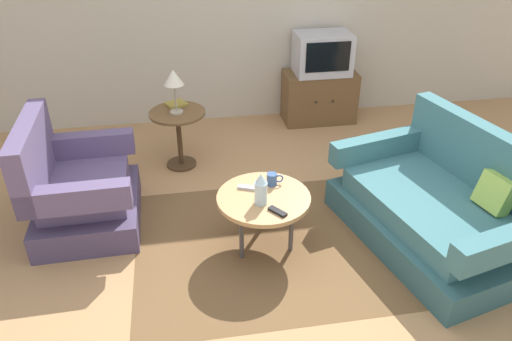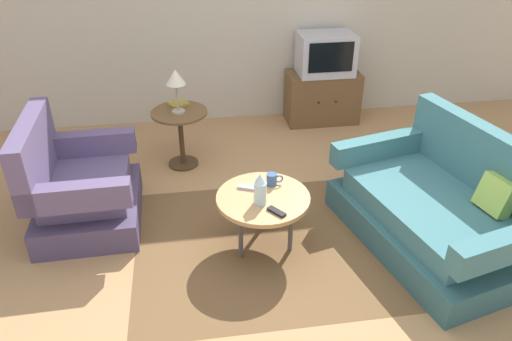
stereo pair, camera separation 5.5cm
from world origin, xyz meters
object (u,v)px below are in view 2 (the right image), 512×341
object	(u,v)px
table_lamp	(176,79)
tv_remote_silver	(247,187)
book	(178,103)
television	(326,54)
tv_stand	(322,97)
couch	(440,211)
tv_remote_dark	(277,212)
vase	(260,189)
mug	(272,179)
coffee_table	(263,200)
side_table	(180,126)
armchair	(79,190)

from	to	relation	value
table_lamp	tv_remote_silver	world-z (taller)	table_lamp
book	television	bearing A→B (deg)	-5.76
tv_stand	television	bearing A→B (deg)	-90.00
couch	tv_remote_silver	bearing A→B (deg)	66.12
tv_remote_dark	tv_remote_silver	xyz separation A→B (m)	(-0.17, 0.35, 0.00)
vase	mug	world-z (taller)	vase
television	table_lamp	bearing A→B (deg)	-153.36
tv_remote_silver	book	bearing A→B (deg)	131.07
book	couch	bearing A→B (deg)	-67.49
coffee_table	couch	bearing A→B (deg)	-5.67
table_lamp	mug	bearing A→B (deg)	-60.22
mug	coffee_table	bearing A→B (deg)	-122.14
mug	television	bearing A→B (deg)	64.77
vase	television	bearing A→B (deg)	64.34
couch	tv_remote_dark	xyz separation A→B (m)	(-1.32, -0.09, 0.19)
book	table_lamp	bearing A→B (deg)	-117.23
couch	vase	size ratio (longest dim) A/B	7.01
side_table	tv_remote_dark	world-z (taller)	side_table
vase	table_lamp	bearing A→B (deg)	111.23
tv_stand	tv_remote_silver	distance (m)	2.40
side_table	book	size ratio (longest dim) A/B	2.51
vase	tv_remote_silver	distance (m)	0.25
couch	side_table	bearing A→B (deg)	38.42
table_lamp	side_table	bearing A→B (deg)	79.49
armchair	couch	xyz separation A→B (m)	(2.83, -0.68, -0.03)
side_table	television	distance (m)	1.89
armchair	side_table	xyz separation A→B (m)	(0.85, 0.85, 0.11)
coffee_table	mug	size ratio (longest dim) A/B	5.40
couch	tv_remote_silver	xyz separation A→B (m)	(-1.49, 0.26, 0.19)
television	tv_remote_silver	size ratio (longest dim) A/B	4.09
tv_remote_dark	book	world-z (taller)	book
coffee_table	book	xyz separation A→B (m)	(-0.60, 1.56, 0.17)
vase	mug	distance (m)	0.28
couch	coffee_table	size ratio (longest dim) A/B	2.48
television	armchair	bearing A→B (deg)	-146.58
mug	tv_remote_dark	xyz separation A→B (m)	(-0.03, -0.37, -0.04)
couch	coffee_table	bearing A→B (deg)	70.43
armchair	book	world-z (taller)	armchair
couch	tv_remote_dark	distance (m)	1.34
mug	tv_remote_dark	world-z (taller)	mug
couch	side_table	xyz separation A→B (m)	(-1.98, 1.53, 0.14)
television	tv_remote_dark	bearing A→B (deg)	-112.43
table_lamp	vase	bearing A→B (deg)	-68.77
side_table	vase	bearing A→B (deg)	-69.22
vase	mug	size ratio (longest dim) A/B	1.91
mug	tv_remote_dark	distance (m)	0.38
coffee_table	tv_remote_silver	xyz separation A→B (m)	(-0.11, 0.12, 0.05)
armchair	mug	size ratio (longest dim) A/B	7.69
tv_stand	tv_remote_dark	distance (m)	2.64
side_table	book	distance (m)	0.24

